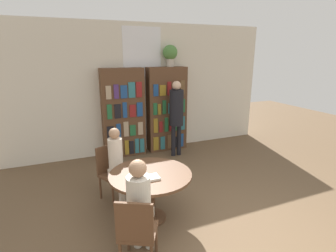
{
  "coord_description": "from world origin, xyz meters",
  "views": [
    {
      "loc": [
        -1.83,
        -2.14,
        2.33
      ],
      "look_at": [
        -0.07,
        2.09,
        1.05
      ],
      "focal_mm": 28.0,
      "sensor_mm": 36.0,
      "label": 1
    }
  ],
  "objects": [
    {
      "name": "chair_left_side",
      "position": [
        -1.18,
        1.85,
        0.49
      ],
      "size": [
        0.53,
        0.53,
        0.88
      ],
      "rotation": [
        0.0,
        0.0,
        -2.69
      ],
      "color": "brown",
      "rests_on": "ground_plane"
    },
    {
      "name": "seated_reader_right",
      "position": [
        -1.13,
        0.38,
        0.71
      ],
      "size": [
        0.39,
        0.41,
        1.25
      ],
      "rotation": [
        0.0,
        0.0,
        -0.49
      ],
      "color": "beige",
      "rests_on": "ground_plane"
    },
    {
      "name": "open_book_on_table",
      "position": [
        -0.84,
        0.87,
        0.73
      ],
      "size": [
        0.24,
        0.18,
        0.03
      ],
      "color": "silver",
      "rests_on": "reading_table"
    },
    {
      "name": "reading_table",
      "position": [
        -0.78,
        1.03,
        0.59
      ],
      "size": [
        1.16,
        1.16,
        0.72
      ],
      "color": "brown",
      "rests_on": "ground_plane"
    },
    {
      "name": "chair_near_camera",
      "position": [
        -1.22,
        0.22,
        0.49
      ],
      "size": [
        0.54,
        0.54,
        0.88
      ],
      "rotation": [
        0.0,
        0.0,
        -0.49
      ],
      "color": "brown",
      "rests_on": "ground_plane"
    },
    {
      "name": "flower_vase",
      "position": [
        0.62,
        3.64,
        2.31
      ],
      "size": [
        0.34,
        0.34,
        0.5
      ],
      "color": "#B7AD9E",
      "rests_on": "bookshelf_right"
    },
    {
      "name": "ground_plane",
      "position": [
        0.0,
        0.0,
        0.0
      ],
      "size": [
        16.0,
        16.0,
        0.0
      ],
      "primitive_type": "plane",
      "color": "brown"
    },
    {
      "name": "wall_back",
      "position": [
        0.0,
        3.83,
        1.51
      ],
      "size": [
        6.4,
        0.07,
        3.0
      ],
      "color": "beige",
      "rests_on": "ground_plane"
    },
    {
      "name": "librarian_standing",
      "position": [
        0.57,
        3.13,
        1.07
      ],
      "size": [
        0.32,
        0.59,
        1.74
      ],
      "color": "black",
      "rests_on": "ground_plane"
    },
    {
      "name": "seated_reader_left",
      "position": [
        -1.1,
        1.68,
        0.67
      ],
      "size": [
        0.34,
        0.39,
        1.22
      ],
      "rotation": [
        0.0,
        0.0,
        -2.69
      ],
      "color": "beige",
      "rests_on": "ground_plane"
    },
    {
      "name": "bookshelf_left",
      "position": [
        -0.53,
        3.63,
        1.0
      ],
      "size": [
        0.95,
        0.34,
        2.02
      ],
      "color": "brown",
      "rests_on": "ground_plane"
    },
    {
      "name": "bookshelf_right",
      "position": [
        0.53,
        3.63,
        1.0
      ],
      "size": [
        0.95,
        0.34,
        2.02
      ],
      "color": "brown",
      "rests_on": "ground_plane"
    }
  ]
}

